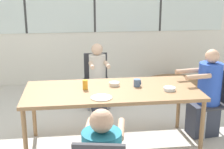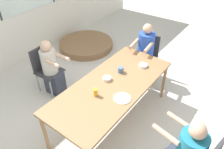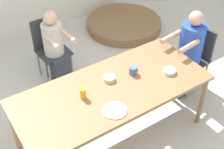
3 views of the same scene
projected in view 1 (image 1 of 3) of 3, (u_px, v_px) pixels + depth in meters
The scene contains 13 objects.
ground_plane at pixel (112, 146), 3.87m from camera, with size 16.00×16.00×0.00m, color beige.
wall_back_with_windows at pixel (94, 12), 6.02m from camera, with size 8.40×0.08×2.80m.
dining_table at pixel (112, 93), 3.68m from camera, with size 2.04×0.89×0.74m.
chair_for_woman_green_shirt at pixel (217, 97), 4.09m from camera, with size 0.45×0.45×0.85m.
chair_for_man_teal_shirt at pixel (96, 75), 5.08m from camera, with size 0.42×0.42×0.85m.
person_woman_green_shirt at pixel (206, 97), 4.04m from camera, with size 0.59×0.37×1.15m.
person_man_teal_shirt at pixel (98, 79), 4.94m from camera, with size 0.31×0.51×1.05m.
coffee_mug at pixel (137, 83), 3.76m from camera, with size 0.09×0.08×0.09m.
juice_glass at pixel (85, 85), 3.65m from camera, with size 0.06×0.06×0.11m.
bowl_white_shallow at pixel (114, 84), 3.78m from camera, with size 0.12×0.12×0.05m.
bowl_cereal at pixel (169, 89), 3.61m from camera, with size 0.14×0.14×0.04m.
plate_tortillas at pixel (101, 98), 3.38m from camera, with size 0.23×0.23×0.01m.
folded_table_stack at pixel (178, 87), 5.84m from camera, with size 1.30×1.30×0.15m.
Camera 1 is at (-0.44, -3.44, 1.92)m, focal length 50.00 mm.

